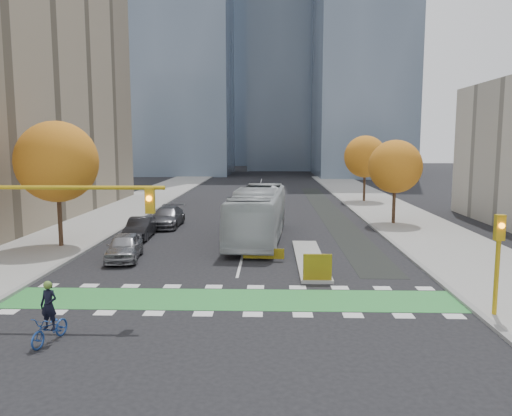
# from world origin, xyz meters

# --- Properties ---
(ground) EXTENTS (300.00, 300.00, 0.00)m
(ground) POSITION_xyz_m (0.00, 0.00, 0.00)
(ground) COLOR black
(ground) RESTS_ON ground
(sidewalk_west) EXTENTS (7.00, 120.00, 0.15)m
(sidewalk_west) POSITION_xyz_m (-13.50, 20.00, 0.07)
(sidewalk_west) COLOR gray
(sidewalk_west) RESTS_ON ground
(sidewalk_east) EXTENTS (7.00, 120.00, 0.15)m
(sidewalk_east) POSITION_xyz_m (13.50, 20.00, 0.07)
(sidewalk_east) COLOR gray
(sidewalk_east) RESTS_ON ground
(curb_west) EXTENTS (0.30, 120.00, 0.16)m
(curb_west) POSITION_xyz_m (-10.00, 20.00, 0.07)
(curb_west) COLOR gray
(curb_west) RESTS_ON ground
(curb_east) EXTENTS (0.30, 120.00, 0.16)m
(curb_east) POSITION_xyz_m (10.00, 20.00, 0.07)
(curb_east) COLOR gray
(curb_east) RESTS_ON ground
(bike_crossing) EXTENTS (20.00, 3.00, 0.01)m
(bike_crossing) POSITION_xyz_m (0.00, 1.50, 0.01)
(bike_crossing) COLOR #2C8839
(bike_crossing) RESTS_ON ground
(centre_line) EXTENTS (0.15, 70.00, 0.01)m
(centre_line) POSITION_xyz_m (0.00, 40.00, 0.01)
(centre_line) COLOR silver
(centre_line) RESTS_ON ground
(bike_lane_paint) EXTENTS (2.50, 50.00, 0.01)m
(bike_lane_paint) POSITION_xyz_m (7.50, 30.00, 0.01)
(bike_lane_paint) COLOR black
(bike_lane_paint) RESTS_ON ground
(median_island) EXTENTS (1.60, 10.00, 0.16)m
(median_island) POSITION_xyz_m (4.00, 9.00, 0.08)
(median_island) COLOR gray
(median_island) RESTS_ON ground
(hazard_board) EXTENTS (1.40, 0.12, 1.30)m
(hazard_board) POSITION_xyz_m (4.00, 4.20, 0.80)
(hazard_board) COLOR yellow
(hazard_board) RESTS_ON median_island
(tower_nw) EXTENTS (22.00, 22.00, 70.00)m
(tower_nw) POSITION_xyz_m (-18.00, 90.00, 35.00)
(tower_nw) COLOR #47566B
(tower_nw) RESTS_ON ground
(tower_ne) EXTENTS (18.00, 24.00, 60.00)m
(tower_ne) POSITION_xyz_m (20.00, 85.00, 30.00)
(tower_ne) COLOR #47566B
(tower_ne) RESTS_ON ground
(tower_far) EXTENTS (26.00, 26.00, 80.00)m
(tower_far) POSITION_xyz_m (-4.00, 140.00, 40.00)
(tower_far) COLOR #47566B
(tower_far) RESTS_ON ground
(tree_west) EXTENTS (5.20, 5.20, 8.22)m
(tree_west) POSITION_xyz_m (-12.00, 12.00, 5.62)
(tree_west) COLOR #332114
(tree_west) RESTS_ON ground
(tree_east_near) EXTENTS (4.40, 4.40, 7.08)m
(tree_east_near) POSITION_xyz_m (12.00, 22.00, 4.86)
(tree_east_near) COLOR #332114
(tree_east_near) RESTS_ON ground
(tree_east_far) EXTENTS (4.80, 4.80, 7.65)m
(tree_east_far) POSITION_xyz_m (12.50, 38.00, 5.24)
(tree_east_far) COLOR #332114
(tree_east_far) RESTS_ON ground
(traffic_signal_west) EXTENTS (8.53, 0.56, 5.20)m
(traffic_signal_west) POSITION_xyz_m (-7.93, -0.51, 4.03)
(traffic_signal_west) COLOR #BF9914
(traffic_signal_west) RESTS_ON ground
(traffic_signal_east) EXTENTS (0.35, 0.43, 4.10)m
(traffic_signal_east) POSITION_xyz_m (10.50, -0.51, 2.73)
(traffic_signal_east) COLOR #BF9914
(traffic_signal_east) RESTS_ON ground
(cyclist) EXTENTS (1.06, 1.99, 2.19)m
(cyclist) POSITION_xyz_m (-5.85, -3.44, 0.73)
(cyclist) COLOR #204393
(cyclist) RESTS_ON ground
(bus) EXTENTS (4.11, 13.50, 3.71)m
(bus) POSITION_xyz_m (0.82, 15.07, 1.85)
(bus) COLOR #B7BDBF
(bus) RESTS_ON ground
(parked_car_a) EXTENTS (2.39, 4.73, 1.55)m
(parked_car_a) POSITION_xyz_m (-6.88, 8.83, 0.77)
(parked_car_a) COLOR gray
(parked_car_a) RESTS_ON ground
(parked_car_b) EXTENTS (1.76, 4.59, 1.49)m
(parked_car_b) POSITION_xyz_m (-7.67, 15.37, 0.75)
(parked_car_b) COLOR black
(parked_car_b) RESTS_ON ground
(parked_car_c) EXTENTS (2.28, 5.52, 1.60)m
(parked_car_c) POSITION_xyz_m (-6.75, 20.37, 0.80)
(parked_car_c) COLOR #4D4D52
(parked_car_c) RESTS_ON ground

